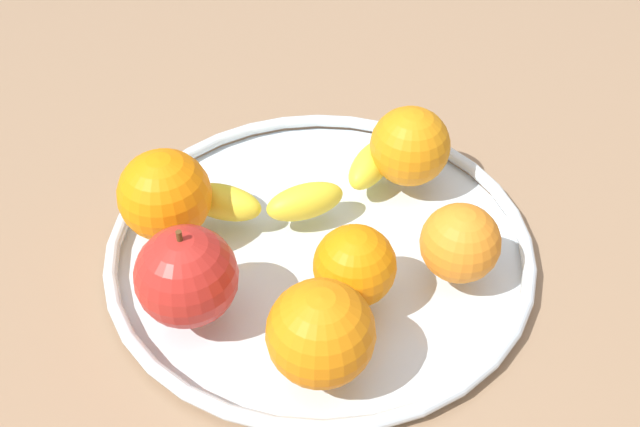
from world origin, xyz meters
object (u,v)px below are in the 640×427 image
(orange_back_right, at_px, (460,243))
(orange_center, at_px, (410,146))
(fruit_bowl, at_px, (320,246))
(banana, at_px, (307,186))
(orange_front_right, at_px, (321,333))
(apple, at_px, (187,276))
(orange_front_left, at_px, (165,195))
(orange_back_left, at_px, (357,265))

(orange_back_right, height_order, orange_center, orange_center)
(fruit_bowl, height_order, banana, banana)
(fruit_bowl, height_order, orange_front_right, orange_front_right)
(apple, bearing_deg, orange_front_left, 84.75)
(fruit_bowl, xyz_separation_m, apple, (-0.12, -0.03, 0.05))
(orange_back_left, bearing_deg, fruit_bowl, 91.46)
(banana, height_order, apple, apple)
(orange_center, bearing_deg, orange_back_left, -133.95)
(apple, height_order, orange_center, apple)
(fruit_bowl, xyz_separation_m, orange_back_right, (0.09, -0.08, 0.04))
(banana, relative_size, orange_center, 3.00)
(orange_back_left, height_order, orange_front_left, orange_front_left)
(fruit_bowl, distance_m, orange_front_left, 0.14)
(banana, relative_size, apple, 2.53)
(orange_back_right, bearing_deg, orange_center, 80.70)
(banana, bearing_deg, orange_center, -2.99)
(orange_center, bearing_deg, banana, 175.00)
(apple, bearing_deg, orange_front_right, -51.17)
(orange_front_right, xyz_separation_m, orange_back_right, (0.14, 0.04, -0.01))
(orange_front_left, distance_m, orange_back_right, 0.25)
(orange_front_left, bearing_deg, orange_back_right, -34.97)
(orange_back_left, xyz_separation_m, orange_front_left, (-0.12, 0.13, 0.01))
(banana, bearing_deg, orange_back_right, -56.76)
(orange_front_right, bearing_deg, orange_center, 45.67)
(orange_front_left, height_order, orange_center, orange_front_left)
(orange_back_left, bearing_deg, apple, 164.32)
(orange_back_left, bearing_deg, orange_front_right, -135.11)
(apple, height_order, orange_back_left, apple)
(banana, xyz_separation_m, orange_center, (0.10, -0.01, 0.02))
(fruit_bowl, relative_size, orange_front_right, 4.72)
(orange_front_left, bearing_deg, orange_front_right, -71.22)
(banana, relative_size, orange_front_right, 2.81)
(orange_front_left, bearing_deg, banana, -5.50)
(orange_back_left, xyz_separation_m, orange_front_right, (-0.05, -0.05, 0.01))
(banana, xyz_separation_m, apple, (-0.13, -0.08, 0.02))
(apple, xyz_separation_m, orange_front_left, (0.01, 0.10, 0.00))
(apple, distance_m, orange_back_right, 0.22)
(fruit_bowl, xyz_separation_m, banana, (0.01, 0.05, 0.02))
(banana, distance_m, orange_back_left, 0.12)
(orange_back_left, distance_m, orange_center, 0.15)
(fruit_bowl, distance_m, orange_center, 0.12)
(orange_front_right, height_order, orange_back_right, orange_front_right)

